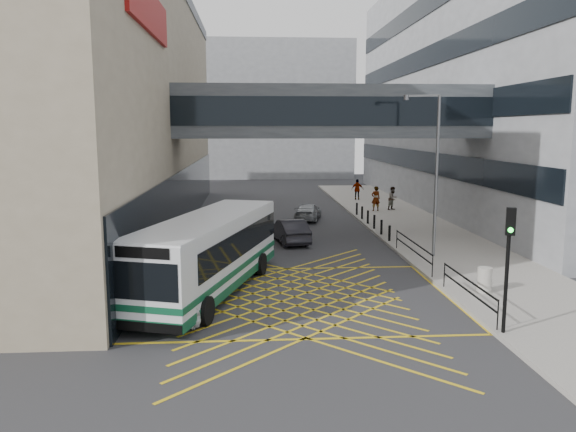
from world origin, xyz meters
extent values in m
plane|color=#333335|center=(0.00, 0.00, 0.00)|extent=(120.00, 120.00, 0.00)
cube|color=black|center=(-5.96, 16.00, 2.00)|extent=(0.10, 41.50, 4.00)
cube|color=maroon|center=(-5.92, 4.00, 11.50)|extent=(0.18, 9.00, 1.80)
cube|color=gray|center=(24.00, 24.00, 10.00)|extent=(24.00, 44.00, 20.00)
cube|color=black|center=(11.96, 24.00, 4.00)|extent=(0.10, 43.50, 1.60)
cube|color=black|center=(11.96, 24.00, 8.00)|extent=(0.10, 43.50, 1.60)
cube|color=black|center=(11.96, 24.00, 12.00)|extent=(0.10, 43.50, 1.60)
cube|color=black|center=(11.96, 24.00, 16.00)|extent=(0.10, 43.50, 1.60)
cube|color=gray|center=(-2.00, 60.00, 9.00)|extent=(28.00, 16.00, 18.00)
cube|color=#42474C|center=(3.00, 12.00, 7.50)|extent=(20.00, 4.00, 3.00)
cube|color=black|center=(3.00, 9.98, 7.50)|extent=(19.50, 0.06, 1.60)
cube|color=black|center=(3.00, 14.02, 7.50)|extent=(19.50, 0.06, 1.60)
cube|color=#9B958D|center=(9.00, 15.00, 0.08)|extent=(6.00, 54.00, 0.16)
cube|color=gold|center=(0.00, 0.00, 0.00)|extent=(12.00, 9.00, 0.01)
cube|color=silver|center=(-3.38, 0.81, 1.69)|extent=(5.58, 11.18, 2.68)
cube|color=#0E492C|center=(-3.38, 0.81, 0.52)|extent=(5.63, 11.23, 0.34)
cube|color=#0E492C|center=(-3.38, 0.81, 1.04)|extent=(5.64, 11.24, 0.22)
cube|color=black|center=(-3.20, 1.38, 2.04)|extent=(5.23, 9.87, 1.04)
cube|color=black|center=(-4.97, -4.40, 1.94)|extent=(2.21, 0.75, 1.19)
cube|color=black|center=(-4.98, -4.42, 2.83)|extent=(1.73, 0.58, 0.35)
cube|color=silver|center=(-3.38, 0.81, 3.04)|extent=(5.53, 11.08, 0.10)
cube|color=black|center=(-4.98, -4.42, 0.50)|extent=(2.41, 0.82, 0.30)
cube|color=black|center=(-1.78, 6.04, 0.50)|extent=(2.41, 0.82, 0.30)
cylinder|color=black|center=(-5.62, -2.24, 0.50)|extent=(0.56, 1.03, 0.99)
cylinder|color=black|center=(-3.23, -2.98, 0.50)|extent=(0.56, 1.03, 0.99)
cylinder|color=black|center=(-3.64, 4.22, 0.50)|extent=(0.56, 1.03, 0.99)
cylinder|color=black|center=(-1.25, 3.49, 0.50)|extent=(0.56, 1.03, 0.99)
imported|color=silver|center=(-4.50, -2.27, 0.63)|extent=(2.81, 4.24, 1.25)
imported|color=black|center=(0.56, 10.67, 0.69)|extent=(2.50, 4.66, 1.38)
imported|color=gray|center=(2.43, 18.77, 0.63)|extent=(2.55, 4.31, 1.25)
cylinder|color=black|center=(6.25, -4.72, 1.86)|extent=(0.15, 0.15, 3.39)
cube|color=black|center=(6.18, -4.93, 3.75)|extent=(0.32, 0.26, 0.85)
sphere|color=#19E533|center=(6.15, -5.03, 3.50)|extent=(0.20, 0.20, 0.16)
cylinder|color=slate|center=(7.54, 6.08, 4.15)|extent=(0.21, 0.21, 7.99)
cube|color=slate|center=(6.81, 6.40, 8.15)|extent=(1.50, 0.74, 0.10)
cylinder|color=slate|center=(6.08, 6.72, 8.07)|extent=(0.37, 0.37, 0.25)
cylinder|color=#ADA89E|center=(7.48, -0.34, 0.65)|extent=(0.57, 0.57, 0.98)
cube|color=black|center=(6.15, -2.00, 1.11)|extent=(0.05, 5.00, 0.05)
cube|color=black|center=(6.15, -2.00, 0.71)|extent=(0.05, 5.00, 0.05)
cube|color=black|center=(6.15, 5.00, 1.11)|extent=(0.05, 6.00, 0.05)
cube|color=black|center=(6.15, 5.00, 0.71)|extent=(0.05, 6.00, 0.05)
cylinder|color=black|center=(6.15, -4.50, 0.66)|extent=(0.04, 0.04, 1.00)
cylinder|color=black|center=(6.15, 0.50, 0.66)|extent=(0.04, 0.04, 1.00)
cylinder|color=black|center=(6.15, 2.00, 0.66)|extent=(0.04, 0.04, 1.00)
cylinder|color=black|center=(6.15, 8.00, 0.66)|extent=(0.04, 0.04, 1.00)
cylinder|color=black|center=(6.25, 10.00, 0.61)|extent=(0.14, 0.14, 0.90)
cylinder|color=black|center=(6.25, 12.00, 0.61)|extent=(0.14, 0.14, 0.90)
cylinder|color=black|center=(6.25, 14.00, 0.61)|extent=(0.14, 0.14, 0.90)
cylinder|color=black|center=(6.25, 16.00, 0.61)|extent=(0.14, 0.14, 0.90)
cylinder|color=black|center=(6.25, 18.00, 0.61)|extent=(0.14, 0.14, 0.90)
cylinder|color=black|center=(6.25, 20.00, 0.61)|extent=(0.14, 0.14, 0.90)
imported|color=gray|center=(8.10, 21.90, 1.13)|extent=(0.82, 0.62, 1.93)
imported|color=gray|center=(9.58, 22.33, 1.08)|extent=(1.03, 0.95, 1.84)
imported|color=gray|center=(7.98, 28.90, 1.09)|extent=(1.20, 0.79, 1.86)
camera|label=1|loc=(-1.69, -21.21, 6.52)|focal=35.00mm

